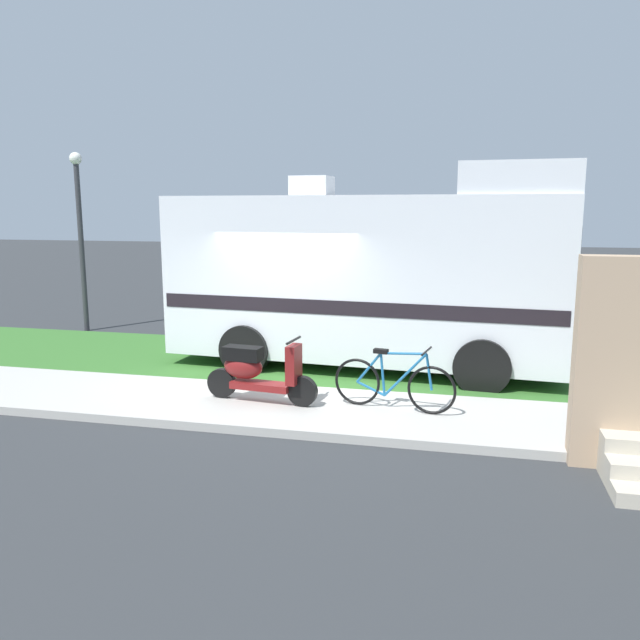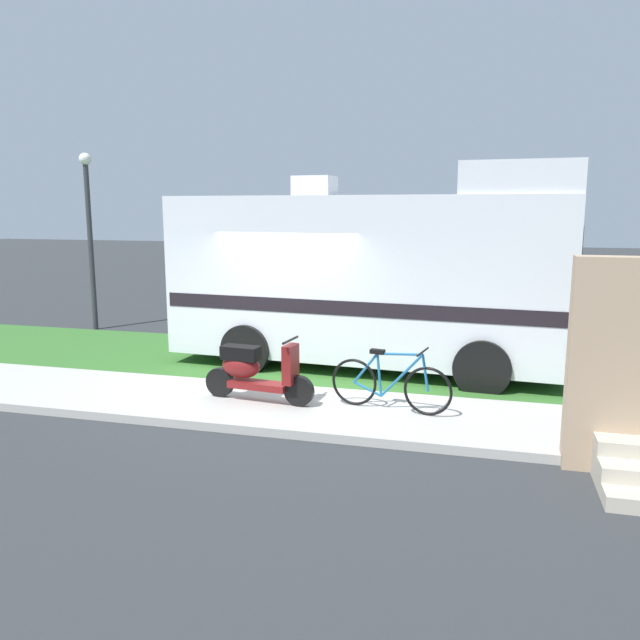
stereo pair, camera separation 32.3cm
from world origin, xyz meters
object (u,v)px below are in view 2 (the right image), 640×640
motorhome_rv (375,275)px  bottle_green (573,428)px  pickup_truck_near (417,289)px  bicycle (390,384)px  scooter (254,370)px  street_lamp_post (89,224)px

motorhome_rv → bottle_green: size_ratio=23.58×
motorhome_rv → pickup_truck_near: bearing=85.7°
bicycle → bottle_green: 2.40m
scooter → motorhome_rv: bearing=65.6°
scooter → bicycle: (1.98, 0.07, -0.07)m
bottle_green → street_lamp_post: (-10.18, 5.17, 2.28)m
pickup_truck_near → scooter: bearing=-102.7°
motorhome_rv → street_lamp_post: street_lamp_post is taller
pickup_truck_near → bottle_green: bearing=-70.1°
scooter → bottle_green: bearing=-5.8°
motorhome_rv → bicycle: bearing=-75.5°
bottle_green → scooter: bearing=174.2°
pickup_truck_near → street_lamp_post: size_ratio=1.32×
bicycle → bottle_green: bearing=-12.2°
motorhome_rv → pickup_truck_near: (0.32, 4.29, -0.78)m
scooter → street_lamp_post: (-5.86, 4.73, 1.95)m
scooter → bicycle: bearing=1.9°
motorhome_rv → bicycle: 3.08m
street_lamp_post → scooter: bearing=-38.9°
motorhome_rv → scooter: bearing=-114.4°
pickup_truck_near → street_lamp_post: 7.99m
bicycle → pickup_truck_near: bearing=93.1°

